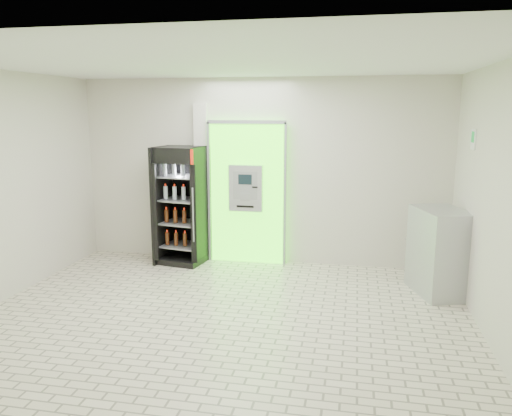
# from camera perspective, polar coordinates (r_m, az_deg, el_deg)

# --- Properties ---
(ground) EXTENTS (6.00, 6.00, 0.00)m
(ground) POSITION_cam_1_polar(r_m,az_deg,el_deg) (6.17, -4.02, -12.68)
(ground) COLOR beige
(ground) RESTS_ON ground
(room_shell) EXTENTS (6.00, 6.00, 6.00)m
(room_shell) POSITION_cam_1_polar(r_m,az_deg,el_deg) (5.68, -4.28, 4.56)
(room_shell) COLOR beige
(room_shell) RESTS_ON ground
(atm_assembly) EXTENTS (1.30, 0.24, 2.33)m
(atm_assembly) POSITION_cam_1_polar(r_m,az_deg,el_deg) (8.15, -1.02, 1.84)
(atm_assembly) COLOR #41EB15
(atm_assembly) RESTS_ON ground
(pillar) EXTENTS (0.22, 0.11, 2.60)m
(pillar) POSITION_cam_1_polar(r_m,az_deg,el_deg) (8.36, -6.20, 2.91)
(pillar) COLOR silver
(pillar) RESTS_ON ground
(beverage_cooler) EXTENTS (0.81, 0.77, 1.91)m
(beverage_cooler) POSITION_cam_1_polar(r_m,az_deg,el_deg) (8.25, -8.46, 0.06)
(beverage_cooler) COLOR black
(beverage_cooler) RESTS_ON ground
(steel_cabinet) EXTENTS (0.85, 1.02, 1.18)m
(steel_cabinet) POSITION_cam_1_polar(r_m,az_deg,el_deg) (7.27, 20.28, -4.73)
(steel_cabinet) COLOR #A8AAB0
(steel_cabinet) RESTS_ON ground
(exit_sign) EXTENTS (0.02, 0.22, 0.26)m
(exit_sign) POSITION_cam_1_polar(r_m,az_deg,el_deg) (7.00, 23.60, 7.21)
(exit_sign) COLOR white
(exit_sign) RESTS_ON room_shell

